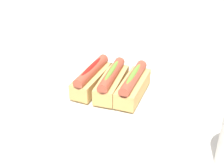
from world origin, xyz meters
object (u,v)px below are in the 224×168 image
(hotdog_front, at_px, (92,78))
(hotdog_side, at_px, (133,85))
(serving_bowl, at_px, (112,95))
(water_glass, at_px, (148,50))
(hotdog_back, at_px, (112,81))

(hotdog_front, relative_size, hotdog_side, 0.99)
(serving_bowl, xyz_separation_m, hotdog_front, (0.01, -0.05, 0.04))
(hotdog_side, relative_size, water_glass, 1.75)
(hotdog_back, xyz_separation_m, hotdog_side, (-0.01, 0.05, 0.00))
(hotdog_back, bearing_deg, hotdog_front, -75.63)
(serving_bowl, distance_m, hotdog_back, 0.04)
(hotdog_back, bearing_deg, hotdog_side, 104.37)
(serving_bowl, bearing_deg, hotdog_back, 91.79)
(hotdog_back, relative_size, hotdog_side, 1.00)
(serving_bowl, distance_m, hotdog_side, 0.07)
(hotdog_side, distance_m, water_glass, 0.25)
(hotdog_front, height_order, water_glass, hotdog_front)
(hotdog_front, bearing_deg, water_glass, 175.58)
(serving_bowl, distance_m, hotdog_front, 0.07)
(serving_bowl, height_order, hotdog_side, hotdog_side)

